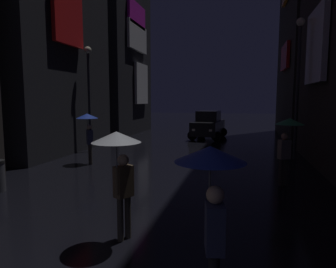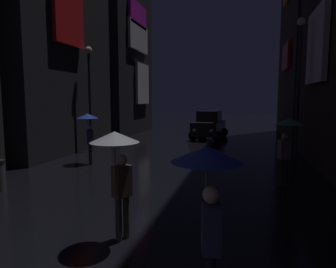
# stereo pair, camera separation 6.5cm
# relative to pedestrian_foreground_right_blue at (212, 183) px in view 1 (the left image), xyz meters

# --- Properties ---
(building_left_far) EXTENTS (4.25, 7.44, 13.04)m
(building_left_far) POSITION_rel_pedestrian_foreground_right_blue_xyz_m (-9.77, 19.00, 4.85)
(building_left_far) COLOR black
(building_left_far) RESTS_ON ground
(pedestrian_foreground_right_blue) EXTENTS (0.90, 0.90, 2.12)m
(pedestrian_foreground_right_blue) POSITION_rel_pedestrian_foreground_right_blue_xyz_m (0.00, 0.00, 0.00)
(pedestrian_foreground_right_blue) COLOR black
(pedestrian_foreground_right_blue) RESTS_ON ground
(pedestrian_midstreet_left_green) EXTENTS (0.90, 0.90, 2.12)m
(pedestrian_midstreet_left_green) POSITION_rel_pedestrian_foreground_right_blue_xyz_m (1.74, 6.28, 0.00)
(pedestrian_midstreet_left_green) COLOR #38332D
(pedestrian_midstreet_left_green) RESTS_ON ground
(pedestrian_near_crossing_clear) EXTENTS (0.90, 0.90, 2.12)m
(pedestrian_near_crossing_clear) POSITION_rel_pedestrian_foreground_right_blue_xyz_m (-1.84, 1.43, 0.00)
(pedestrian_near_crossing_clear) COLOR #38332D
(pedestrian_near_crossing_clear) RESTS_ON ground
(pedestrian_foreground_left_blue) EXTENTS (0.90, 0.90, 2.12)m
(pedestrian_foreground_left_blue) POSITION_rel_pedestrian_foreground_right_blue_xyz_m (-5.89, 7.65, 0.00)
(pedestrian_foreground_left_blue) COLOR #38332D
(pedestrian_foreground_left_blue) RESTS_ON ground
(car_distant) EXTENTS (2.50, 4.27, 1.92)m
(car_distant) POSITION_rel_pedestrian_foreground_right_blue_xyz_m (-1.93, 17.32, -0.74)
(car_distant) COLOR black
(car_distant) RESTS_ON ground
(streetlamp_left_far) EXTENTS (0.36, 0.36, 5.36)m
(streetlamp_left_far) POSITION_rel_pedestrian_foreground_right_blue_xyz_m (-7.29, 10.40, 1.69)
(streetlamp_left_far) COLOR #2D2D33
(streetlamp_left_far) RESTS_ON ground
(streetlamp_right_far) EXTENTS (0.36, 0.36, 6.24)m
(streetlamp_right_far) POSITION_rel_pedestrian_foreground_right_blue_xyz_m (2.71, 10.84, 2.17)
(streetlamp_right_far) COLOR #2D2D33
(streetlamp_right_far) RESTS_ON ground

